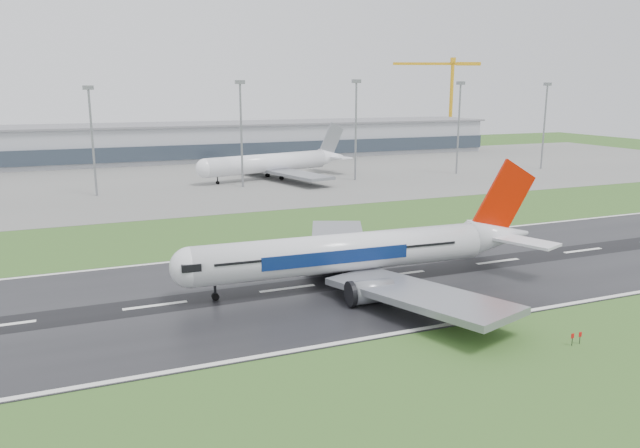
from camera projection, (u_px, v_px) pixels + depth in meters
name	position (u px, v px, depth m)	size (l,w,h in m)	color
ground	(498.00, 262.00, 107.89)	(520.00, 520.00, 0.00)	#2E551F
runway	(498.00, 262.00, 107.88)	(400.00, 45.00, 0.10)	black
apron	(279.00, 174.00, 220.88)	(400.00, 130.00, 0.08)	slate
terminal	(237.00, 141.00, 273.49)	(240.00, 36.00, 15.00)	#979AA2
main_airliner	(368.00, 228.00, 94.04)	(61.07, 58.16, 18.03)	silver
parked_airliner	(273.00, 153.00, 206.83)	(60.87, 56.67, 17.84)	white
tower_crane	(451.00, 102.00, 329.32)	(47.79, 2.61, 46.95)	gold
floodmast_1	(93.00, 144.00, 171.45)	(0.64, 0.64, 30.23)	gray
floodmast_2	(241.00, 137.00, 187.31)	(0.64, 0.64, 31.94)	gray
floodmast_3	(356.00, 132.00, 201.78)	(0.64, 0.64, 32.40)	gray
floodmast_4	(458.00, 130.00, 216.92)	(0.64, 0.64, 31.98)	gray
floodmast_5	(544.00, 128.00, 231.39)	(0.64, 0.64, 31.74)	gray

